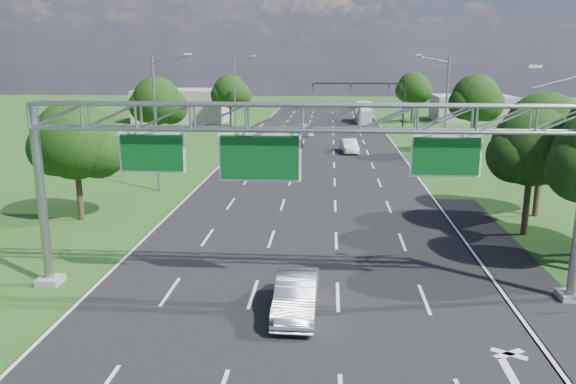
# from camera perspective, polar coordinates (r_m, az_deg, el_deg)

# --- Properties ---
(ground) EXTENTS (220.00, 220.00, 0.00)m
(ground) POSITION_cam_1_polar(r_m,az_deg,el_deg) (41.75, 2.32, -0.16)
(ground) COLOR #254B16
(ground) RESTS_ON ground
(road) EXTENTS (18.00, 180.00, 0.02)m
(road) POSITION_cam_1_polar(r_m,az_deg,el_deg) (41.75, 2.32, -0.16)
(road) COLOR black
(road) RESTS_ON ground
(road_flare) EXTENTS (3.00, 30.00, 0.02)m
(road_flare) POSITION_cam_1_polar(r_m,az_deg,el_deg) (27.88, 22.73, -8.25)
(road_flare) COLOR black
(road_flare) RESTS_ON ground
(sign_gantry) EXTENTS (23.50, 1.00, 9.56)m
(sign_gantry) POSITION_cam_1_polar(r_m,az_deg,el_deg) (22.76, 1.70, 6.07)
(sign_gantry) COLOR gray
(sign_gantry) RESTS_ON ground
(traffic_signal) EXTENTS (12.21, 0.24, 7.00)m
(traffic_signal) POSITION_cam_1_polar(r_m,az_deg,el_deg) (75.95, 9.04, 9.77)
(traffic_signal) COLOR black
(traffic_signal) RESTS_ON ground
(streetlight_l_near) EXTENTS (2.97, 0.22, 10.16)m
(streetlight_l_near) POSITION_cam_1_polar(r_m,az_deg,el_deg) (42.69, -13.08, 7.41)
(streetlight_l_near) COLOR gray
(streetlight_l_near) RESTS_ON ground
(streetlight_l_far) EXTENTS (2.97, 0.22, 10.16)m
(streetlight_l_far) POSITION_cam_1_polar(r_m,az_deg,el_deg) (76.72, -5.29, 10.22)
(streetlight_l_far) COLOR gray
(streetlight_l_far) RESTS_ON ground
(streetlight_r_mid) EXTENTS (2.97, 0.22, 10.16)m
(streetlight_r_mid) POSITION_cam_1_polar(r_m,az_deg,el_deg) (51.70, 15.54, 8.26)
(streetlight_r_mid) COLOR gray
(streetlight_r_mid) RESTS_ON ground
(tree_verge_la) EXTENTS (5.76, 4.80, 7.40)m
(tree_verge_la) POSITION_cam_1_polar(r_m,az_deg,el_deg) (36.34, -20.68, 4.59)
(tree_verge_la) COLOR #2D2116
(tree_verge_la) RESTS_ON ground
(tree_verge_lb) EXTENTS (5.76, 4.80, 8.06)m
(tree_verge_lb) POSITION_cam_1_polar(r_m,az_deg,el_deg) (58.38, -13.09, 8.78)
(tree_verge_lb) COLOR #2D2116
(tree_verge_lb) RESTS_ON ground
(tree_verge_lc) EXTENTS (5.76, 4.80, 7.62)m
(tree_verge_lc) POSITION_cam_1_polar(r_m,az_deg,el_deg) (81.99, -5.83, 9.99)
(tree_verge_lc) COLOR #2D2116
(tree_verge_lc) RESTS_ON ground
(tree_verge_rd) EXTENTS (5.76, 4.80, 8.28)m
(tree_verge_rd) POSITION_cam_1_polar(r_m,az_deg,el_deg) (60.56, 18.58, 8.80)
(tree_verge_rd) COLOR #2D2116
(tree_verge_rd) RESTS_ON ground
(tree_verge_re) EXTENTS (5.76, 4.80, 7.84)m
(tree_verge_re) POSITION_cam_1_polar(r_m,az_deg,el_deg) (89.62, 12.65, 10.17)
(tree_verge_re) COLOR #2D2116
(tree_verge_re) RESTS_ON ground
(building_left) EXTENTS (14.00, 10.00, 5.00)m
(building_left) POSITION_cam_1_polar(r_m,az_deg,el_deg) (91.87, -10.57, 8.65)
(building_left) COLOR gray
(building_left) RESTS_ON ground
(building_right) EXTENTS (12.00, 9.00, 4.00)m
(building_right) POSITION_cam_1_polar(r_m,az_deg,el_deg) (95.61, 18.16, 8.09)
(building_right) COLOR gray
(building_right) RESTS_ON ground
(silver_sedan) EXTENTS (1.66, 4.61, 1.51)m
(silver_sedan) POSITION_cam_1_polar(r_m,az_deg,el_deg) (22.34, 0.83, -10.47)
(silver_sedan) COLOR #ADB2BA
(silver_sedan) RESTS_ON ground
(car_queue_a) EXTENTS (2.29, 4.49, 1.25)m
(car_queue_a) POSITION_cam_1_polar(r_m,az_deg,el_deg) (74.04, 1.84, 6.30)
(car_queue_a) COLOR silver
(car_queue_a) RESTS_ON ground
(car_queue_c) EXTENTS (2.43, 4.80, 1.57)m
(car_queue_c) POSITION_cam_1_polar(r_m,az_deg,el_deg) (64.32, 0.59, 5.37)
(car_queue_c) COLOR black
(car_queue_c) RESTS_ON ground
(car_queue_d) EXTENTS (2.08, 4.53, 1.44)m
(car_queue_d) POSITION_cam_1_polar(r_m,az_deg,el_deg) (60.25, 6.23, 4.68)
(car_queue_d) COLOR silver
(car_queue_d) RESTS_ON ground
(box_truck) EXTENTS (2.68, 8.12, 3.03)m
(box_truck) POSITION_cam_1_polar(r_m,az_deg,el_deg) (89.49, 7.73, 7.96)
(box_truck) COLOR white
(box_truck) RESTS_ON ground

